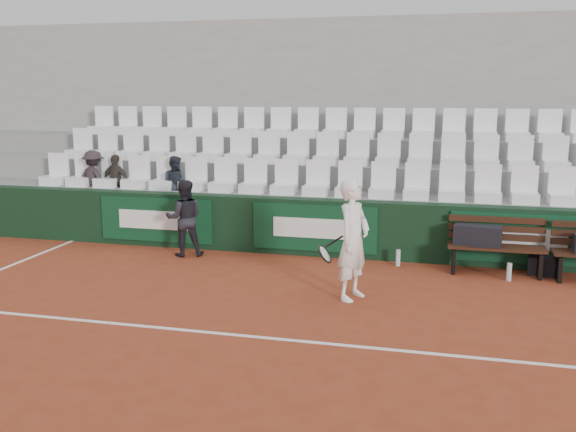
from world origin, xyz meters
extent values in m
plane|color=brown|center=(0.00, 0.00, 0.00)|extent=(80.00, 80.00, 0.00)
cube|color=white|center=(0.00, 0.00, 0.00)|extent=(18.00, 0.06, 0.01)
cube|color=black|center=(0.00, 4.00, 0.50)|extent=(18.00, 0.30, 1.00)
cube|color=#0C381E|center=(-3.20, 3.83, 0.52)|extent=(2.20, 0.04, 0.82)
cube|color=#0C381E|center=(-0.20, 3.83, 0.52)|extent=(2.20, 0.04, 0.82)
cube|color=#0C381E|center=(3.20, 3.83, 0.52)|extent=(2.20, 0.04, 0.82)
cube|color=gray|center=(0.00, 4.62, 0.50)|extent=(18.00, 0.95, 1.00)
cube|color=gray|center=(0.00, 5.58, 0.72)|extent=(18.00, 0.95, 1.45)
cube|color=gray|center=(0.00, 6.53, 0.95)|extent=(18.00, 0.95, 1.90)
cube|color=#979794|center=(0.00, 7.15, 2.20)|extent=(18.00, 0.30, 4.40)
cube|color=white|center=(0.00, 4.45, 1.31)|extent=(11.90, 0.44, 0.63)
cube|color=white|center=(0.00, 5.40, 1.77)|extent=(11.90, 0.44, 0.63)
cube|color=white|center=(0.00, 6.35, 2.21)|extent=(11.90, 0.44, 0.63)
cube|color=#361B10|center=(2.82, 3.51, 0.23)|extent=(1.50, 0.56, 0.45)
cube|color=black|center=(2.53, 3.54, 0.61)|extent=(0.77, 0.42, 0.31)
cube|color=black|center=(3.57, 3.62, 0.14)|extent=(0.51, 0.36, 0.29)
cylinder|color=silver|center=(1.28, 3.60, 0.14)|extent=(0.08, 0.08, 0.27)
cylinder|color=#B1C1C9|center=(3.00, 3.15, 0.14)|extent=(0.08, 0.08, 0.28)
imported|color=white|center=(0.79, 1.72, 0.85)|extent=(0.59, 0.72, 1.69)
torus|color=black|center=(0.39, 1.72, 0.62)|extent=(0.19, 0.30, 0.26)
cylinder|color=black|center=(0.52, 1.72, 0.81)|extent=(0.26, 0.03, 0.20)
imported|color=black|center=(-2.43, 3.37, 0.68)|extent=(0.80, 0.73, 1.35)
imported|color=#292126|center=(-4.84, 4.50, 1.58)|extent=(0.84, 0.62, 1.16)
imported|color=#332F29|center=(-4.34, 4.50, 1.55)|extent=(0.67, 0.37, 1.09)
imported|color=#1E232D|center=(-3.09, 4.50, 1.55)|extent=(0.61, 0.53, 1.09)
camera|label=1|loc=(2.00, -6.88, 2.88)|focal=40.00mm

